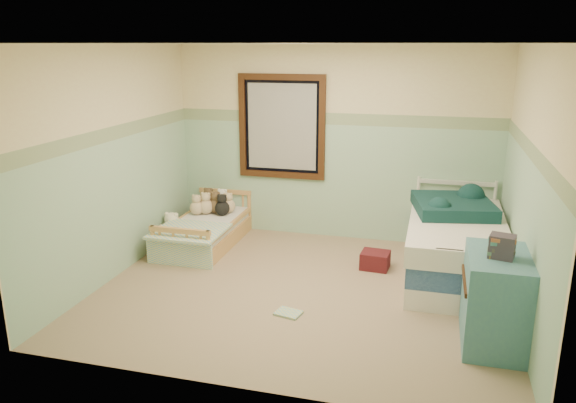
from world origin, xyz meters
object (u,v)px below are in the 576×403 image
(twin_bed_frame, at_px, (454,267))
(red_pillow, at_px, (375,260))
(plush_floor_cream, at_px, (172,233))
(floor_book, at_px, (288,313))
(plush_floor_tan, at_px, (165,241))
(dresser, at_px, (495,300))
(toddler_bed_frame, at_px, (206,237))

(twin_bed_frame, distance_m, red_pillow, 0.87)
(twin_bed_frame, xyz_separation_m, red_pillow, (-0.87, 0.01, -0.01))
(plush_floor_cream, bearing_deg, twin_bed_frame, -2.84)
(twin_bed_frame, xyz_separation_m, floor_book, (-1.54, -1.34, -0.10))
(plush_floor_cream, height_order, plush_floor_tan, plush_floor_cream)
(plush_floor_tan, bearing_deg, plush_floor_cream, 90.00)
(dresser, distance_m, floor_book, 1.87)
(plush_floor_cream, distance_m, plush_floor_tan, 0.20)
(dresser, height_order, red_pillow, dresser)
(plush_floor_cream, relative_size, red_pillow, 0.90)
(plush_floor_cream, bearing_deg, floor_book, -37.81)
(plush_floor_tan, bearing_deg, floor_book, -33.98)
(twin_bed_frame, xyz_separation_m, dresser, (0.29, -1.40, 0.29))
(plush_floor_cream, relative_size, twin_bed_frame, 0.15)
(twin_bed_frame, relative_size, red_pillow, 6.19)
(red_pillow, xyz_separation_m, floor_book, (-0.67, -1.36, -0.09))
(plush_floor_tan, distance_m, red_pillow, 2.63)
(toddler_bed_frame, xyz_separation_m, plush_floor_cream, (-0.43, -0.09, 0.04))
(toddler_bed_frame, height_order, plush_floor_tan, plush_floor_tan)
(twin_bed_frame, relative_size, floor_book, 8.05)
(toddler_bed_frame, bearing_deg, plush_floor_tan, -145.93)
(toddler_bed_frame, xyz_separation_m, dresser, (3.36, -1.66, 0.31))
(plush_floor_cream, height_order, twin_bed_frame, plush_floor_cream)
(plush_floor_tan, distance_m, twin_bed_frame, 3.50)
(plush_floor_cream, distance_m, twin_bed_frame, 3.50)
(floor_book, bearing_deg, twin_bed_frame, 54.01)
(red_pillow, bearing_deg, toddler_bed_frame, 173.53)
(toddler_bed_frame, height_order, plush_floor_cream, plush_floor_cream)
(floor_book, bearing_deg, plush_floor_tan, 158.96)
(plush_floor_cream, bearing_deg, toddler_bed_frame, 11.64)
(twin_bed_frame, height_order, floor_book, twin_bed_frame)
(twin_bed_frame, distance_m, floor_book, 2.05)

